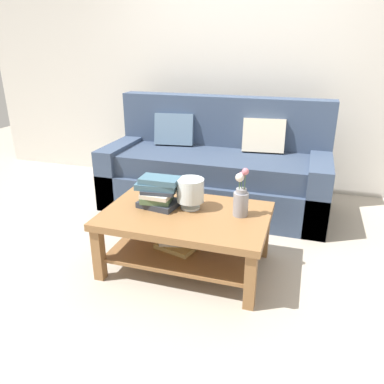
{
  "coord_description": "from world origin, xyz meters",
  "views": [
    {
      "loc": [
        0.77,
        -2.59,
        1.55
      ],
      "look_at": [
        -0.0,
        -0.15,
        0.54
      ],
      "focal_mm": 35.19,
      "sensor_mm": 36.0,
      "label": 1
    }
  ],
  "objects_px": {
    "glass_hurricane_vase": "(190,191)",
    "coffee_table": "(185,228)",
    "book_stack_main": "(159,192)",
    "couch": "(216,170)",
    "flower_pitcher": "(241,198)"
  },
  "relations": [
    {
      "from": "coffee_table",
      "to": "book_stack_main",
      "type": "height_order",
      "value": "book_stack_main"
    },
    {
      "from": "coffee_table",
      "to": "glass_hurricane_vase",
      "type": "bearing_deg",
      "value": 81.68
    },
    {
      "from": "couch",
      "to": "glass_hurricane_vase",
      "type": "relative_size",
      "value": 9.7
    },
    {
      "from": "couch",
      "to": "flower_pitcher",
      "type": "distance_m",
      "value": 1.23
    },
    {
      "from": "glass_hurricane_vase",
      "to": "coffee_table",
      "type": "bearing_deg",
      "value": -98.32
    },
    {
      "from": "book_stack_main",
      "to": "flower_pitcher",
      "type": "xyz_separation_m",
      "value": [
        0.6,
        0.02,
        0.02
      ]
    },
    {
      "from": "couch",
      "to": "coffee_table",
      "type": "xyz_separation_m",
      "value": [
        0.08,
        -1.2,
        -0.05
      ]
    },
    {
      "from": "glass_hurricane_vase",
      "to": "flower_pitcher",
      "type": "xyz_separation_m",
      "value": [
        0.37,
        -0.01,
        -0.01
      ]
    },
    {
      "from": "book_stack_main",
      "to": "glass_hurricane_vase",
      "type": "height_order",
      "value": "same"
    },
    {
      "from": "coffee_table",
      "to": "book_stack_main",
      "type": "xyz_separation_m",
      "value": [
        -0.22,
        0.05,
        0.23
      ]
    },
    {
      "from": "coffee_table",
      "to": "glass_hurricane_vase",
      "type": "distance_m",
      "value": 0.27
    },
    {
      "from": "coffee_table",
      "to": "flower_pitcher",
      "type": "distance_m",
      "value": 0.46
    },
    {
      "from": "couch",
      "to": "coffee_table",
      "type": "relative_size",
      "value": 1.86
    },
    {
      "from": "glass_hurricane_vase",
      "to": "flower_pitcher",
      "type": "relative_size",
      "value": 0.64
    },
    {
      "from": "flower_pitcher",
      "to": "couch",
      "type": "bearing_deg",
      "value": 112.05
    }
  ]
}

